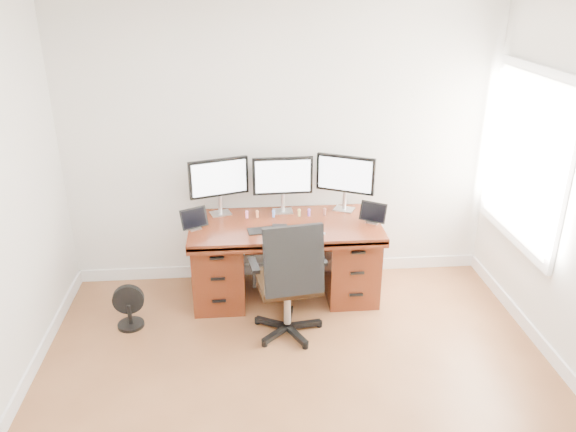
{
  "coord_description": "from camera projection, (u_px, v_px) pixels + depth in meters",
  "views": [
    {
      "loc": [
        -0.36,
        -2.76,
        2.79
      ],
      "look_at": [
        0.0,
        1.5,
        0.95
      ],
      "focal_mm": 35.0,
      "sensor_mm": 36.0,
      "label": 1
    }
  ],
  "objects": [
    {
      "name": "back_wall",
      "position": [
        281.0,
        144.0,
        5.18
      ],
      "size": [
        4.0,
        0.1,
        2.7
      ],
      "primitive_type": "cube",
      "color": "white",
      "rests_on": "ground"
    },
    {
      "name": "desk",
      "position": [
        285.0,
        256.0,
        5.17
      ],
      "size": [
        1.7,
        0.8,
        0.75
      ],
      "color": "#532010",
      "rests_on": "ground"
    },
    {
      "name": "office_chair",
      "position": [
        289.0,
        299.0,
        4.59
      ],
      "size": [
        0.64,
        0.64,
        1.07
      ],
      "rotation": [
        0.0,
        0.0,
        0.14
      ],
      "color": "black",
      "rests_on": "ground"
    },
    {
      "name": "floor_fan",
      "position": [
        129.0,
        307.0,
        4.77
      ],
      "size": [
        0.27,
        0.23,
        0.39
      ],
      "rotation": [
        0.0,
        0.0,
        0.08
      ],
      "color": "black",
      "rests_on": "ground"
    },
    {
      "name": "monitor_left",
      "position": [
        219.0,
        180.0,
        5.07
      ],
      "size": [
        0.54,
        0.2,
        0.53
      ],
      "rotation": [
        0.0,
        0.0,
        0.31
      ],
      "color": "silver",
      "rests_on": "desk"
    },
    {
      "name": "monitor_center",
      "position": [
        283.0,
        178.0,
        5.12
      ],
      "size": [
        0.55,
        0.15,
        0.53
      ],
      "rotation": [
        0.0,
        0.0,
        0.03
      ],
      "color": "silver",
      "rests_on": "desk"
    },
    {
      "name": "monitor_right",
      "position": [
        345.0,
        176.0,
        5.16
      ],
      "size": [
        0.51,
        0.28,
        0.53
      ],
      "rotation": [
        0.0,
        0.0,
        -0.46
      ],
      "color": "silver",
      "rests_on": "desk"
    },
    {
      "name": "tablet_left",
      "position": [
        194.0,
        220.0,
        4.86
      ],
      "size": [
        0.24,
        0.17,
        0.19
      ],
      "rotation": [
        0.0,
        0.0,
        0.5
      ],
      "color": "silver",
      "rests_on": "desk"
    },
    {
      "name": "tablet_right",
      "position": [
        373.0,
        214.0,
        4.99
      ],
      "size": [
        0.24,
        0.19,
        0.19
      ],
      "rotation": [
        0.0,
        0.0,
        -0.57
      ],
      "color": "silver",
      "rests_on": "desk"
    },
    {
      "name": "keyboard",
      "position": [
        284.0,
        234.0,
        4.79
      ],
      "size": [
        0.33,
        0.18,
        0.01
      ],
      "primitive_type": "cube",
      "rotation": [
        0.0,
        0.0,
        -0.15
      ],
      "color": "silver",
      "rests_on": "desk"
    },
    {
      "name": "trackpad",
      "position": [
        316.0,
        233.0,
        4.81
      ],
      "size": [
        0.15,
        0.15,
        0.01
      ],
      "primitive_type": "cube",
      "rotation": [
        0.0,
        0.0,
        0.4
      ],
      "color": "#B7B9BE",
      "rests_on": "desk"
    },
    {
      "name": "drawing_tablet",
      "position": [
        261.0,
        231.0,
        4.85
      ],
      "size": [
        0.24,
        0.17,
        0.01
      ],
      "primitive_type": "cube",
      "rotation": [
        0.0,
        0.0,
        0.14
      ],
      "color": "black",
      "rests_on": "desk"
    },
    {
      "name": "phone",
      "position": [
        280.0,
        226.0,
        4.95
      ],
      "size": [
        0.14,
        0.08,
        0.01
      ],
      "primitive_type": "cube",
      "rotation": [
        0.0,
        0.0,
        -0.11
      ],
      "color": "black",
      "rests_on": "desk"
    },
    {
      "name": "figurine_pink",
      "position": [
        247.0,
        214.0,
        5.1
      ],
      "size": [
        0.03,
        0.03,
        0.07
      ],
      "color": "pink",
      "rests_on": "desk"
    },
    {
      "name": "figurine_orange",
      "position": [
        257.0,
        213.0,
        5.11
      ],
      "size": [
        0.03,
        0.03,
        0.07
      ],
      "color": "#EC8E55",
      "rests_on": "desk"
    },
    {
      "name": "figurine_blue",
      "position": [
        274.0,
        213.0,
        5.12
      ],
      "size": [
        0.03,
        0.03,
        0.07
      ],
      "color": "#6A8DE6",
      "rests_on": "desk"
    },
    {
      "name": "figurine_yellow",
      "position": [
        299.0,
        212.0,
        5.14
      ],
      "size": [
        0.03,
        0.03,
        0.07
      ],
      "color": "#DCCA70",
      "rests_on": "desk"
    },
    {
      "name": "figurine_purple",
      "position": [
        309.0,
        212.0,
        5.14
      ],
      "size": [
        0.03,
        0.03,
        0.07
      ],
      "color": "#9D58DA",
      "rests_on": "desk"
    },
    {
      "name": "figurine_brown",
      "position": [
        325.0,
        211.0,
        5.16
      ],
      "size": [
        0.03,
        0.03,
        0.07
      ],
      "color": "brown",
      "rests_on": "desk"
    }
  ]
}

